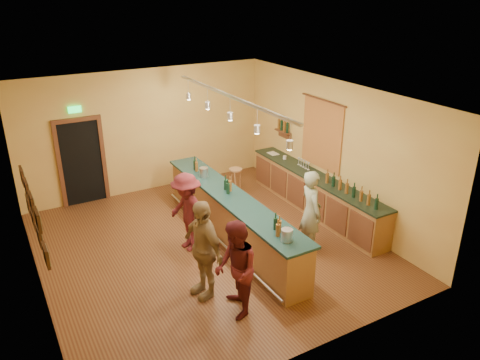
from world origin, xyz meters
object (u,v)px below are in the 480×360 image
back_counter (315,194)px  customer_c (187,212)px  bartender (311,212)px  customer_a (236,270)px  bar_stool (236,174)px  customer_b (203,249)px  tasting_bar (231,215)px

back_counter → customer_c: customer_c is taller
bartender → customer_a: 2.51m
customer_c → bar_stool: bearing=122.9°
customer_a → customer_c: size_ratio=1.01×
bartender → bar_stool: bearing=11.0°
customer_b → bar_stool: (2.57, 3.48, -0.35)m
back_counter → customer_c: 3.35m
bartender → customer_a: size_ratio=1.04×
customer_b → customer_a: bearing=9.9°
customer_b → bar_stool: customer_b is taller
tasting_bar → bartender: size_ratio=2.89×
customer_c → customer_b: bearing=-22.0°
bartender → customer_b: customer_b is taller
tasting_bar → customer_b: bearing=-132.8°
bartender → customer_c: size_ratio=1.05×
customer_a → back_counter: bearing=139.8°
back_counter → customer_c: bearing=-179.3°
back_counter → customer_a: 4.21m
bar_stool → back_counter: bearing=-58.5°
tasting_bar → bartender: 1.69m
bar_stool → customer_c: bearing=-138.9°
customer_a → bar_stool: 4.83m
bartender → customer_c: bartender is taller
back_counter → customer_b: size_ratio=2.49×
tasting_bar → bartender: (1.20, -1.16, 0.28)m
customer_c → tasting_bar: bearing=73.4°
back_counter → customer_c: (-3.33, -0.04, 0.35)m
bar_stool → customer_b: bearing=-126.5°
bartender → customer_b: bearing=107.8°
bartender → customer_c: bearing=70.6°
customer_a → bar_stool: size_ratio=2.39×
tasting_bar → customer_a: size_ratio=3.02×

